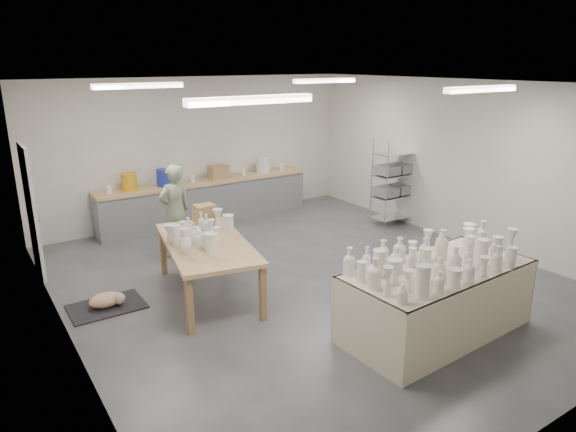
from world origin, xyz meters
TOP-DOWN VIEW (x-y plane):
  - room at (-0.11, 0.08)m, footprint 8.00×8.02m
  - back_counter at (-0.01, 3.68)m, footprint 4.60×0.60m
  - wire_shelf at (3.20, 1.40)m, footprint 0.88×0.48m
  - drying_table at (0.39, -2.20)m, footprint 2.52×1.28m
  - work_table at (-1.52, 0.47)m, footprint 1.52×2.38m
  - rug at (-2.90, 0.79)m, footprint 1.00×0.70m
  - cat at (-2.88, 0.78)m, footprint 0.55×0.47m
  - potter at (-1.29, 2.16)m, footprint 0.64×0.46m
  - red_stool at (-1.29, 2.43)m, footprint 0.45×0.45m

SIDE VIEW (x-z plane):
  - rug at x=-2.90m, z-range 0.00..0.02m
  - cat at x=-2.88m, z-range 0.02..0.22m
  - red_stool at x=-1.29m, z-range 0.13..0.45m
  - drying_table at x=0.39m, z-range -0.14..1.11m
  - back_counter at x=-0.01m, z-range -0.13..1.11m
  - potter at x=-1.29m, z-range 0.00..1.63m
  - work_table at x=-1.52m, z-range 0.24..1.43m
  - wire_shelf at x=3.20m, z-range 0.02..1.82m
  - room at x=-0.11m, z-range 0.56..3.56m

